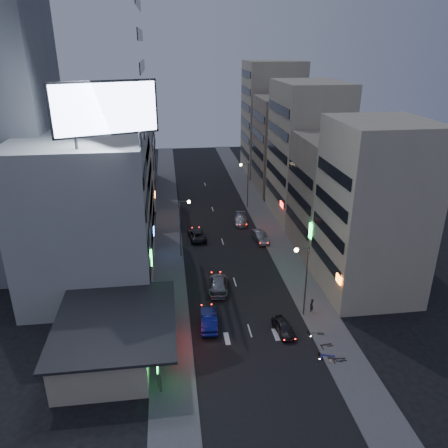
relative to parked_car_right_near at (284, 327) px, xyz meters
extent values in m
plane|color=black|center=(-3.35, -3.23, -0.65)|extent=(180.00, 180.00, 0.00)
cube|color=#4C4C4F|center=(-11.35, 26.77, -0.59)|extent=(4.00, 120.00, 0.12)
cube|color=#4C4C4F|center=(4.65, 26.77, -0.59)|extent=(4.00, 120.00, 0.12)
cube|color=#BDB194|center=(-17.35, -1.23, 1.15)|extent=(8.00, 12.00, 3.60)
cube|color=black|center=(-16.35, -1.23, 3.10)|extent=(11.00, 13.00, 0.25)
cube|color=black|center=(-12.25, -1.23, 2.45)|extent=(0.12, 4.00, 0.90)
cube|color=#FF1E14|center=(-12.17, -1.23, 2.45)|extent=(0.04, 3.70, 0.70)
cube|color=#ACACA7|center=(-20.35, 16.77, 8.35)|extent=(14.00, 24.00, 18.00)
cube|color=gray|center=(-29.35, 19.77, 16.35)|extent=(10.00, 14.00, 34.00)
cube|color=#BDB194|center=(11.65, 7.27, 9.35)|extent=(10.00, 11.00, 20.00)
cube|color=tan|center=(12.15, 18.77, 7.35)|extent=(11.00, 12.00, 16.00)
cube|color=#BDB194|center=(11.65, 31.77, 10.35)|extent=(10.00, 14.00, 22.00)
cube|color=#ACACA7|center=(-18.85, 41.77, 9.35)|extent=(11.00, 10.00, 20.00)
cube|color=gray|center=(-19.35, 54.77, 6.85)|extent=(12.00, 10.00, 15.00)
cube|color=tan|center=(12.15, 46.77, 8.35)|extent=(11.00, 12.00, 18.00)
cube|color=#BDB194|center=(12.65, 60.77, 11.35)|extent=(12.00, 12.00, 24.00)
cylinder|color=#595B60|center=(-19.35, 6.77, 18.10)|extent=(0.30, 0.30, 1.50)
cylinder|color=#595B60|center=(-13.35, 6.77, 18.10)|extent=(0.30, 0.30, 1.50)
cube|color=black|center=(-16.35, 6.77, 21.05)|extent=(9.52, 3.75, 5.00)
cube|color=#B0C1EA|center=(-16.27, 6.56, 21.05)|extent=(9.04, 3.34, 4.60)
cylinder|color=#595B60|center=(2.95, 2.77, 3.47)|extent=(0.16, 0.16, 8.00)
cylinder|color=#595B60|center=(2.25, 2.77, 7.37)|extent=(1.40, 0.10, 0.10)
sphere|color=#FFD88C|center=(1.65, 2.77, 7.27)|extent=(0.44, 0.44, 0.44)
cylinder|color=#595B60|center=(-9.65, 18.77, 3.47)|extent=(0.16, 0.16, 8.00)
cylinder|color=#595B60|center=(-8.95, 18.77, 7.37)|extent=(1.40, 0.10, 0.10)
sphere|color=#FFD88C|center=(-8.35, 18.77, 7.27)|extent=(0.44, 0.44, 0.44)
cylinder|color=#595B60|center=(2.95, 36.77, 3.47)|extent=(0.16, 0.16, 8.00)
cylinder|color=#595B60|center=(2.25, 36.77, 7.37)|extent=(1.40, 0.10, 0.10)
sphere|color=#FFD88C|center=(1.65, 36.77, 7.27)|extent=(0.44, 0.44, 0.44)
imported|color=#2B2A30|center=(0.00, 0.00, 0.00)|extent=(2.05, 3.99, 1.30)
imported|color=gray|center=(2.25, 22.27, 0.09)|extent=(2.07, 4.62, 1.47)
imported|color=#28272C|center=(-7.06, 24.29, 0.05)|extent=(2.81, 5.22, 1.39)
imported|color=#A3A5AB|center=(0.51, 29.37, 0.04)|extent=(2.55, 4.98, 1.38)
imported|color=navy|center=(-7.41, 2.08, 0.14)|extent=(2.00, 4.90, 1.58)
imported|color=#909498|center=(-5.55, 9.22, 0.15)|extent=(3.08, 5.82, 1.61)
imported|color=black|center=(3.93, 3.14, 0.25)|extent=(0.68, 0.66, 1.56)
camera|label=1|loc=(-10.81, -35.77, 26.58)|focal=35.00mm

